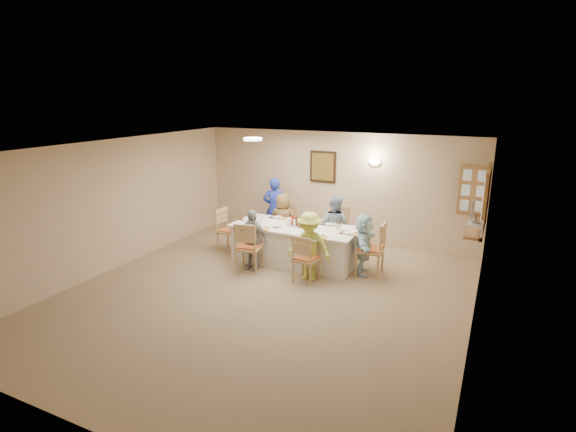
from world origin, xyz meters
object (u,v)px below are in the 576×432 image
at_px(diner_right_end, 364,244).
at_px(diner_front_left, 252,239).
at_px(chair_left_end, 230,230).
at_px(serving_hatch, 486,200).
at_px(diner_back_right, 335,226).
at_px(chair_front_left, 249,246).
at_px(dining_table, 295,244).
at_px(chair_back_right, 336,231).
at_px(desk_fan, 474,214).
at_px(condiment_ketchup, 293,220).
at_px(chair_back_left, 285,224).
at_px(diner_back_left, 283,221).
at_px(chair_front_right, 307,258).
at_px(caregiver, 274,209).
at_px(chair_right_end, 370,249).
at_px(diner_front_right, 309,246).

bearing_deg(diner_right_end, diner_front_left, 98.42).
bearing_deg(chair_left_end, serving_hatch, -80.57).
xyz_separation_m(serving_hatch, diner_back_right, (-2.81, 0.01, -0.85)).
relative_size(serving_hatch, chair_front_left, 1.51).
height_order(dining_table, chair_back_right, chair_back_right).
xyz_separation_m(desk_fan, condiment_ketchup, (-3.36, 0.71, -0.68)).
xyz_separation_m(chair_back_left, diner_front_left, (0.00, -1.48, 0.09)).
bearing_deg(diner_front_left, desk_fan, 1.18).
relative_size(chair_front_left, diner_back_left, 0.80).
distance_m(chair_back_left, chair_back_right, 1.20).
distance_m(desk_fan, condiment_ketchup, 3.50).
bearing_deg(chair_front_left, chair_back_left, -100.62).
relative_size(chair_front_right, diner_back_left, 0.73).
distance_m(chair_back_right, diner_back_left, 1.21).
xyz_separation_m(chair_back_right, caregiver, (-1.65, 0.35, 0.23)).
relative_size(chair_right_end, caregiver, 0.70).
distance_m(chair_front_right, diner_front_left, 1.21).
xyz_separation_m(serving_hatch, dining_table, (-3.41, -0.67, -1.12)).
bearing_deg(diner_back_left, chair_back_left, -100.58).
height_order(chair_left_end, diner_back_right, diner_back_right).
bearing_deg(caregiver, condiment_ketchup, 113.07).
relative_size(chair_left_end, diner_back_right, 0.73).
bearing_deg(condiment_ketchup, diner_front_left, -127.43).
bearing_deg(diner_back_left, desk_fan, 150.23).
bearing_deg(chair_back_left, condiment_ketchup, -58.15).
distance_m(desk_fan, chair_right_end, 2.15).
bearing_deg(desk_fan, chair_left_end, 172.04).
relative_size(serving_hatch, diner_back_left, 1.21).
distance_m(chair_right_end, diner_back_left, 2.26).
relative_size(chair_left_end, diner_back_left, 0.76).
relative_size(diner_back_left, diner_front_right, 0.97).
distance_m(chair_front_left, diner_front_left, 0.16).
distance_m(chair_right_end, condiment_ketchup, 1.64).
bearing_deg(diner_back_left, serving_hatch, 169.30).
distance_m(chair_back_left, condiment_ketchup, 1.01).
bearing_deg(chair_back_right, chair_back_left, 176.86).
bearing_deg(chair_front_left, diner_back_left, -100.62).
distance_m(chair_back_left, chair_left_end, 1.24).
bearing_deg(chair_left_end, diner_right_end, -88.28).
xyz_separation_m(chair_front_right, diner_front_right, (0.00, 0.12, 0.19)).
bearing_deg(chair_back_right, chair_right_end, -43.24).
distance_m(diner_right_end, condiment_ketchup, 1.50).
bearing_deg(diner_front_left, diner_right_end, 19.76).
bearing_deg(diner_back_left, diner_front_right, 120.84).
relative_size(diner_right_end, condiment_ketchup, 5.19).
distance_m(chair_front_right, chair_right_end, 1.24).
bearing_deg(chair_right_end, chair_front_right, -52.73).
bearing_deg(chair_back_left, dining_table, -56.61).
relative_size(diner_front_left, diner_right_end, 1.02).
relative_size(chair_front_right, diner_back_right, 0.69).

